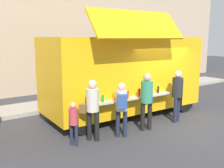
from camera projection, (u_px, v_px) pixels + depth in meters
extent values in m
plane|color=#38383D|center=(183.00, 125.00, 8.53)|extent=(60.00, 60.00, 0.00)
cube|color=#F2AF13|center=(123.00, 73.00, 9.53)|extent=(5.85, 2.55, 2.57)
cube|color=#F2AF13|center=(138.00, 24.00, 7.68)|extent=(3.20, 0.89, 0.88)
cube|color=black|center=(129.00, 68.00, 8.26)|extent=(3.01, 0.22, 1.16)
cube|color=#B7B7BC|center=(133.00, 98.00, 8.25)|extent=(3.18, 0.48, 0.05)
cylinder|color=green|center=(103.00, 99.00, 7.62)|extent=(0.08, 0.08, 0.21)
cylinder|color=orange|center=(114.00, 96.00, 7.91)|extent=(0.08, 0.08, 0.21)
cylinder|color=red|center=(127.00, 95.00, 8.05)|extent=(0.08, 0.08, 0.25)
cylinder|color=red|center=(139.00, 93.00, 8.32)|extent=(0.08, 0.08, 0.25)
cylinder|color=#E0D0F9|center=(149.00, 92.00, 8.56)|extent=(0.07, 0.07, 0.19)
cylinder|color=black|center=(158.00, 90.00, 8.83)|extent=(0.06, 0.06, 0.24)
cube|color=black|center=(177.00, 57.00, 10.98)|extent=(0.16, 1.97, 1.13)
cylinder|color=black|center=(149.00, 91.00, 11.74)|extent=(0.90, 0.28, 0.90)
cylinder|color=black|center=(183.00, 100.00, 10.09)|extent=(0.90, 0.28, 0.90)
cylinder|color=black|center=(58.00, 105.00, 9.37)|extent=(0.90, 0.28, 0.90)
cylinder|color=black|center=(84.00, 119.00, 7.72)|extent=(0.90, 0.28, 0.90)
cylinder|color=#306536|center=(149.00, 83.00, 13.60)|extent=(0.60, 0.60, 1.05)
cylinder|color=black|center=(143.00, 117.00, 8.02)|extent=(0.14, 0.14, 0.88)
cylinder|color=black|center=(150.00, 116.00, 8.09)|extent=(0.14, 0.14, 0.88)
cylinder|color=#308665|center=(147.00, 92.00, 7.92)|extent=(0.37, 0.37, 0.67)
sphere|color=tan|center=(147.00, 77.00, 7.84)|extent=(0.25, 0.25, 0.25)
cylinder|color=#1D2336|center=(118.00, 124.00, 7.50)|extent=(0.13, 0.13, 0.79)
cylinder|color=#1D2336|center=(125.00, 124.00, 7.51)|extent=(0.13, 0.13, 0.79)
cylinder|color=silver|center=(122.00, 100.00, 7.38)|extent=(0.33, 0.33, 0.60)
sphere|color=beige|center=(122.00, 86.00, 7.31)|extent=(0.22, 0.22, 0.22)
cube|color=#2B4A8A|center=(122.00, 102.00, 7.13)|extent=(0.32, 0.29, 0.39)
cylinder|color=black|center=(89.00, 125.00, 7.26)|extent=(0.13, 0.13, 0.85)
cylinder|color=black|center=(97.00, 126.00, 7.20)|extent=(0.13, 0.13, 0.85)
cylinder|color=beige|center=(93.00, 100.00, 7.10)|extent=(0.35, 0.35, 0.64)
sphere|color=beige|center=(92.00, 84.00, 7.02)|extent=(0.24, 0.24, 0.24)
cube|color=brown|center=(83.00, 109.00, 7.23)|extent=(0.24, 0.25, 0.25)
cylinder|color=#1F2339|center=(175.00, 110.00, 8.79)|extent=(0.14, 0.14, 0.87)
cylinder|color=#1F2339|center=(178.00, 108.00, 8.97)|extent=(0.14, 0.14, 0.87)
cylinder|color=#222328|center=(178.00, 87.00, 8.75)|extent=(0.36, 0.36, 0.66)
sphere|color=beige|center=(178.00, 74.00, 8.67)|extent=(0.24, 0.24, 0.24)
cylinder|color=#1F2438|center=(72.00, 134.00, 6.95)|extent=(0.09, 0.09, 0.59)
cylinder|color=#1F2438|center=(76.00, 135.00, 6.88)|extent=(0.09, 0.09, 0.59)
cylinder|color=#B43A45|center=(73.00, 116.00, 6.82)|extent=(0.24, 0.24, 0.44)
sphere|color=#DCA187|center=(73.00, 105.00, 6.77)|extent=(0.16, 0.16, 0.16)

